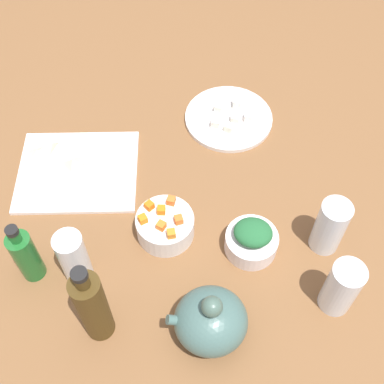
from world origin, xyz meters
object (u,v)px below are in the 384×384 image
bowl_carrots (165,226)px  teapot (211,320)px  bottle_1 (26,255)px  drinking_glass_0 (330,226)px  cutting_board (78,171)px  plate_tofu (229,118)px  bottle_0 (93,307)px  drinking_glass_1 (74,257)px  bowl_greens (251,242)px  drinking_glass_2 (341,288)px

bowl_carrots → teapot: bearing=108.2°
bottle_1 → drinking_glass_0: 66.25cm
cutting_board → plate_tofu: 43.40cm
bottle_0 → drinking_glass_1: (5.05, -12.96, -3.75)cm
bottle_1 → bowl_carrots: bearing=-165.4°
bottle_1 → bowl_greens: bearing=-177.4°
bowl_greens → teapot: bearing=59.1°
bowl_carrots → drinking_glass_1: drinking_glass_1 is taller
bottle_0 → drinking_glass_0: size_ratio=1.73×
plate_tofu → teapot: (11.09, 59.25, 5.30)cm
bottle_1 → drinking_glass_0: bearing=-178.2°
bottle_0 → bottle_1: bearing=-42.9°
plate_tofu → drinking_glass_0: drinking_glass_0 is taller
cutting_board → bottle_1: 29.54cm
cutting_board → bottle_1: (8.29, 27.40, 7.29)cm
bottle_0 → bottle_1: (15.13, -14.07, -3.40)cm
bottle_1 → drinking_glass_1: 10.14cm
bowl_carrots → teapot: teapot is taller
plate_tofu → drinking_glass_2: 57.70cm
cutting_board → bottle_0: bearing=99.4°
bottle_0 → bottle_1: bottle_0 is taller
cutting_board → plate_tofu: (-40.64, -15.21, 0.10)cm
bowl_greens → bottle_0: bearing=25.6°
plate_tofu → bottle_0: bottle_0 is taller
teapot → drinking_glass_2: teapot is taller
bowl_carrots → bottle_1: bearing=14.6°
bowl_greens → bowl_carrots: size_ratio=0.89×
cutting_board → drinking_glass_0: 63.58cm
teapot → bottle_0: (22.72, -2.56, 5.29)cm
bottle_0 → drinking_glass_0: 53.72cm
teapot → drinking_glass_2: (-27.33, -4.29, 1.46)cm
bowl_carrots → bottle_0: (14.70, 21.86, 8.15)cm
bowl_carrots → bottle_0: bearing=56.1°
bowl_greens → bowl_carrots: (19.29, -5.60, 0.50)cm
teapot → drinking_glass_0: teapot is taller
plate_tofu → bottle_1: bearing=41.1°
bowl_carrots → bottle_1: (29.83, 7.80, 4.75)cm
drinking_glass_2 → bottle_0: bearing=2.0°
bottle_1 → drinking_glass_2: size_ratio=1.26×
teapot → bottle_0: bearing=-6.4°
teapot → bottle_1: 41.38cm
plate_tofu → drinking_glass_1: 58.90cm
drinking_glass_1 → drinking_glass_2: drinking_glass_1 is taller
bowl_carrots → bottle_1: bottle_1 is taller
plate_tofu → drinking_glass_2: drinking_glass_2 is taller
cutting_board → teapot: (-29.56, 44.04, 5.40)cm
bowl_carrots → drinking_glass_0: size_ratio=0.90×
bowl_carrots → bottle_1: 31.19cm
bottle_0 → drinking_glass_0: bottle_0 is taller
bowl_greens → drinking_glass_2: (-16.06, 14.53, 4.82)cm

